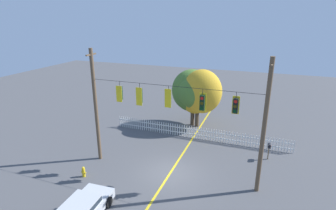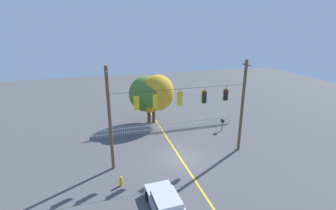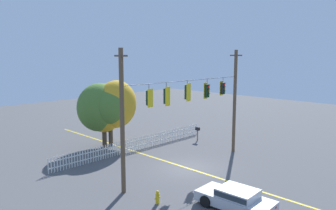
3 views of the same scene
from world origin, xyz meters
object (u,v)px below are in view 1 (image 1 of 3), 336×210
at_px(fire_hydrant, 84,172).
at_px(traffic_signal_northbound_secondary, 120,93).
at_px(roadside_mailbox, 269,147).
at_px(autumn_maple_near_fence, 193,91).
at_px(traffic_signal_southbound_primary, 140,96).
at_px(traffic_signal_eastbound_side, 236,106).
at_px(traffic_signal_northbound_primary, 168,98).
at_px(parked_car, 81,210).
at_px(traffic_signal_westbound_side, 202,103).
at_px(autumn_maple_mid, 200,92).

bearing_deg(fire_hydrant, traffic_signal_northbound_secondary, 55.50).
xyz_separation_m(traffic_signal_northbound_secondary, roadside_mailbox, (10.22, 4.43, -4.43)).
bearing_deg(roadside_mailbox, autumn_maple_near_fence, 147.50).
relative_size(traffic_signal_southbound_primary, traffic_signal_eastbound_side, 1.08).
bearing_deg(traffic_signal_northbound_primary, traffic_signal_northbound_secondary, 179.99).
relative_size(traffic_signal_southbound_primary, fire_hydrant, 2.02).
bearing_deg(roadside_mailbox, parked_car, -132.39).
relative_size(traffic_signal_northbound_primary, traffic_signal_eastbound_side, 1.01).
bearing_deg(parked_car, roadside_mailbox, 47.61).
relative_size(parked_car, fire_hydrant, 5.56).
distance_m(traffic_signal_westbound_side, traffic_signal_eastbound_side, 2.03).
distance_m(traffic_signal_southbound_primary, autumn_maple_mid, 9.40).
bearing_deg(traffic_signal_westbound_side, parked_car, -130.43).
relative_size(traffic_signal_eastbound_side, roadside_mailbox, 1.06).
bearing_deg(traffic_signal_eastbound_side, traffic_signal_northbound_primary, -179.74).
relative_size(traffic_signal_northbound_secondary, roadside_mailbox, 1.08).
bearing_deg(autumn_maple_mid, fire_hydrant, -114.97).
bearing_deg(parked_car, fire_hydrant, 125.74).
height_order(autumn_maple_near_fence, parked_car, autumn_maple_near_fence).
bearing_deg(traffic_signal_northbound_secondary, traffic_signal_eastbound_side, 0.13).
relative_size(autumn_maple_near_fence, parked_car, 1.35).
relative_size(traffic_signal_northbound_primary, traffic_signal_westbound_side, 0.96).
height_order(traffic_signal_eastbound_side, fire_hydrant, traffic_signal_eastbound_side).
xyz_separation_m(autumn_maple_mid, fire_hydrant, (-5.35, -11.49, -3.23)).
relative_size(traffic_signal_northbound_primary, fire_hydrant, 1.89).
relative_size(traffic_signal_westbound_side, roadside_mailbox, 1.12).
distance_m(traffic_signal_eastbound_side, parked_car, 10.52).
relative_size(traffic_signal_eastbound_side, autumn_maple_mid, 0.24).
height_order(traffic_signal_northbound_secondary, traffic_signal_northbound_primary, same).
distance_m(autumn_maple_mid, roadside_mailbox, 8.40).
height_order(traffic_signal_northbound_primary, traffic_signal_westbound_side, same).
distance_m(traffic_signal_northbound_primary, autumn_maple_mid, 9.18).
height_order(traffic_signal_northbound_secondary, fire_hydrant, traffic_signal_northbound_secondary).
xyz_separation_m(traffic_signal_northbound_secondary, traffic_signal_northbound_primary, (3.60, -0.00, 0.06)).
bearing_deg(parked_car, traffic_signal_westbound_side, 49.57).
bearing_deg(traffic_signal_northbound_primary, traffic_signal_westbound_side, 0.51).
relative_size(traffic_signal_westbound_side, autumn_maple_near_fence, 0.26).
relative_size(traffic_signal_eastbound_side, parked_car, 0.34).
bearing_deg(traffic_signal_northbound_primary, traffic_signal_eastbound_side, 0.26).
bearing_deg(autumn_maple_near_fence, parked_car, -97.97).
height_order(traffic_signal_northbound_secondary, autumn_maple_mid, traffic_signal_northbound_secondary).
height_order(traffic_signal_southbound_primary, traffic_signal_westbound_side, same).
height_order(traffic_signal_northbound_primary, parked_car, traffic_signal_northbound_primary).
relative_size(parked_car, roadside_mailbox, 3.16).
bearing_deg(traffic_signal_northbound_primary, parked_car, -115.63).
xyz_separation_m(traffic_signal_westbound_side, roadside_mailbox, (4.39, 4.41, -4.41)).
distance_m(traffic_signal_northbound_secondary, traffic_signal_southbound_primary, 1.53).
xyz_separation_m(autumn_maple_near_fence, parked_car, (-2.11, -15.09, -2.98)).
bearing_deg(fire_hydrant, traffic_signal_northbound_primary, 25.34).
distance_m(fire_hydrant, roadside_mailbox, 13.85).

